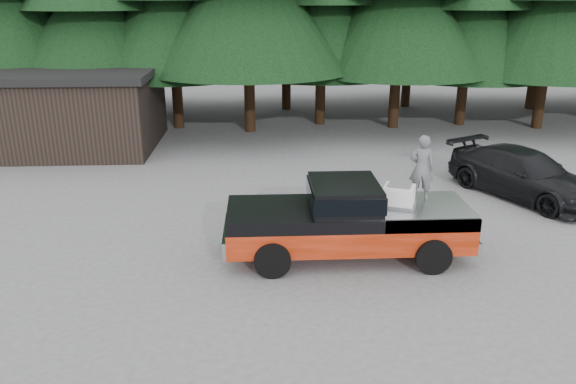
{
  "coord_description": "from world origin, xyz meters",
  "views": [
    {
      "loc": [
        -0.58,
        -11.84,
        6.06
      ],
      "look_at": [
        0.04,
        0.0,
        1.93
      ],
      "focal_mm": 35.0,
      "sensor_mm": 36.0,
      "label": 1
    }
  ],
  "objects_px": {
    "pickup_truck": "(347,231)",
    "utility_building": "(58,108)",
    "air_compressor": "(399,196)",
    "man_on_bed": "(422,168)",
    "parked_car": "(524,174)"
  },
  "relations": [
    {
      "from": "pickup_truck",
      "to": "utility_building",
      "type": "height_order",
      "value": "utility_building"
    },
    {
      "from": "pickup_truck",
      "to": "utility_building",
      "type": "xyz_separation_m",
      "value": [
        -10.52,
        11.34,
        1.0
      ]
    },
    {
      "from": "air_compressor",
      "to": "man_on_bed",
      "type": "distance_m",
      "value": 0.93
    },
    {
      "from": "air_compressor",
      "to": "parked_car",
      "type": "relative_size",
      "value": 0.14
    },
    {
      "from": "air_compressor",
      "to": "utility_building",
      "type": "height_order",
      "value": "utility_building"
    },
    {
      "from": "air_compressor",
      "to": "utility_building",
      "type": "relative_size",
      "value": 0.08
    },
    {
      "from": "pickup_truck",
      "to": "parked_car",
      "type": "relative_size",
      "value": 1.17
    },
    {
      "from": "pickup_truck",
      "to": "air_compressor",
      "type": "height_order",
      "value": "air_compressor"
    },
    {
      "from": "parked_car",
      "to": "man_on_bed",
      "type": "bearing_deg",
      "value": -167.42
    },
    {
      "from": "pickup_truck",
      "to": "man_on_bed",
      "type": "height_order",
      "value": "man_on_bed"
    },
    {
      "from": "pickup_truck",
      "to": "parked_car",
      "type": "distance_m",
      "value": 7.5
    },
    {
      "from": "pickup_truck",
      "to": "man_on_bed",
      "type": "bearing_deg",
      "value": 10.19
    },
    {
      "from": "air_compressor",
      "to": "parked_car",
      "type": "height_order",
      "value": "air_compressor"
    },
    {
      "from": "man_on_bed",
      "to": "parked_car",
      "type": "relative_size",
      "value": 0.32
    },
    {
      "from": "utility_building",
      "to": "pickup_truck",
      "type": "bearing_deg",
      "value": -47.14
    }
  ]
}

